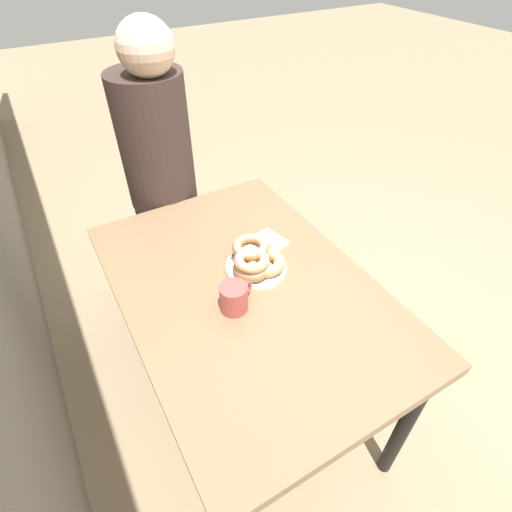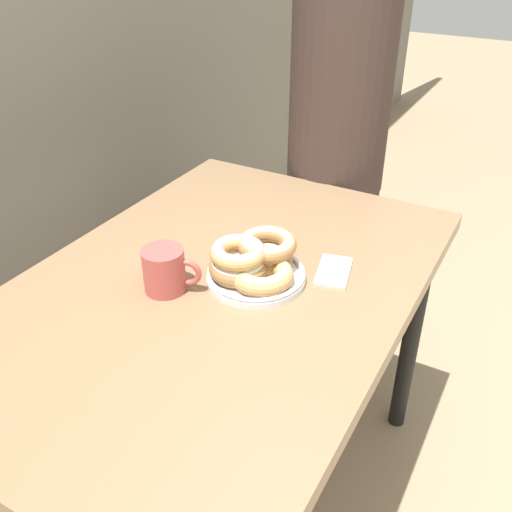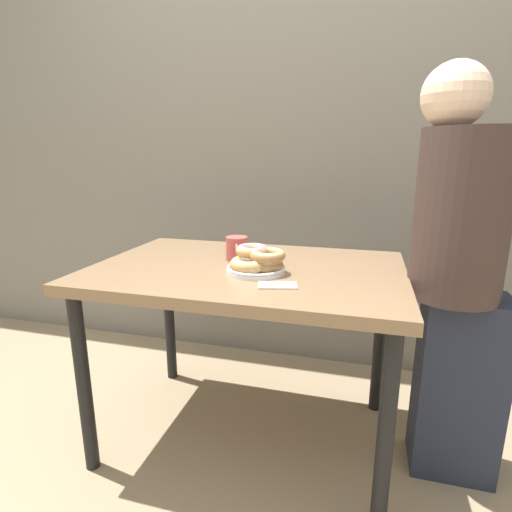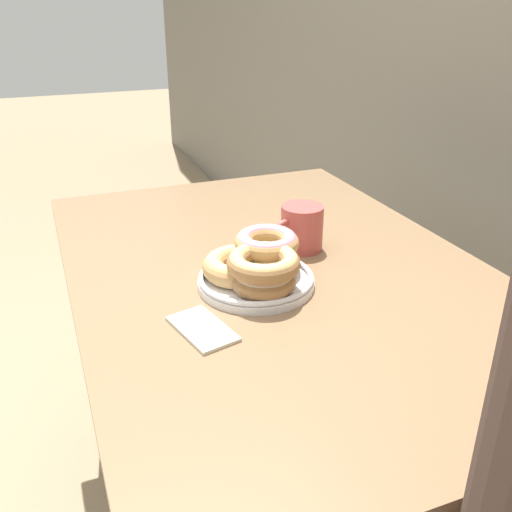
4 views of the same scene
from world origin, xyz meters
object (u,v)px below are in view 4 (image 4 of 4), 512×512
at_px(dining_table, 278,304).
at_px(napkin, 202,329).
at_px(coffee_mug, 301,227).
at_px(donut_plate, 258,265).

height_order(dining_table, napkin, napkin).
height_order(coffee_mug, napkin, coffee_mug).
xyz_separation_m(donut_plate, coffee_mug, (-0.12, 0.14, 0.01)).
height_order(donut_plate, coffee_mug, coffee_mug).
bearing_deg(dining_table, donut_plate, -50.42).
distance_m(donut_plate, coffee_mug, 0.19).
bearing_deg(coffee_mug, dining_table, -49.18).
xyz_separation_m(dining_table, napkin, (0.16, -0.20, 0.08)).
bearing_deg(napkin, coffee_mug, 129.25).
relative_size(coffee_mug, napkin, 0.89).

